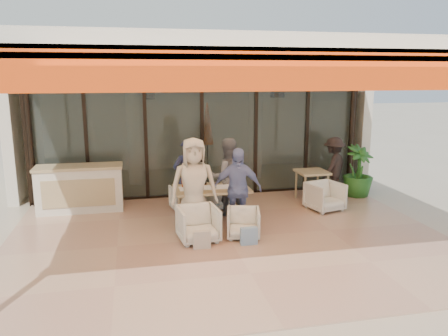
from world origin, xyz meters
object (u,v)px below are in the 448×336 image
object	(u,v)px
chair_far_right	(222,194)
chair_near_right	(243,222)
diner_navy	(188,179)
diner_cream	(194,186)
diner_grey	(227,177)
side_table	(312,175)
side_chair	(325,195)
diner_periwinkle	(237,189)
chair_far_left	(185,197)
chair_near_left	(198,222)
standing_woman	(334,167)
potted_palm	(358,171)
host_counter	(80,188)
dining_table	(211,190)

from	to	relation	value
chair_far_right	chair_near_right	distance (m)	1.90
diner_navy	diner_cream	world-z (taller)	diner_cream
diner_grey	side_table	xyz separation A→B (m)	(2.19, 0.58, -0.20)
diner_grey	side_chair	world-z (taller)	diner_grey
diner_periwinkle	side_chair	xyz separation A→B (m)	(2.19, 0.73, -0.45)
chair_far_left	diner_periwinkle	world-z (taller)	diner_periwinkle
chair_near_left	standing_woman	size ratio (longest dim) A/B	0.48
diner_navy	diner_grey	bearing A→B (deg)	173.60
diner_navy	diner_cream	bearing A→B (deg)	83.60
chair_far_left	potted_palm	xyz separation A→B (m)	(4.30, 0.22, 0.33)
chair_far_left	standing_woman	world-z (taller)	standing_woman
host_counter	diner_grey	distance (m)	3.24
chair_far_left	diner_grey	world-z (taller)	diner_grey
chair_far_left	diner_cream	bearing A→B (deg)	79.01
chair_far_left	potted_palm	world-z (taller)	potted_palm
potted_palm	side_chair	bearing A→B (deg)	-144.99
side_table	potted_palm	distance (m)	1.28
diner_grey	potted_palm	size ratio (longest dim) A/B	1.29
dining_table	standing_woman	world-z (taller)	standing_woman
host_counter	chair_far_right	xyz separation A→B (m)	(3.10, -0.37, -0.20)
chair_far_left	diner_grey	bearing A→B (deg)	138.25
potted_palm	diner_grey	bearing A→B (deg)	-168.20
chair_far_left	diner_periwinkle	bearing A→B (deg)	109.98
chair_far_right	potted_palm	world-z (taller)	potted_palm
standing_woman	dining_table	bearing A→B (deg)	-16.44
chair_near_left	chair_near_right	bearing A→B (deg)	-5.87
host_counter	diner_grey	world-z (taller)	diner_grey
chair_far_left	side_table	world-z (taller)	side_table
diner_navy	diner_periwinkle	distance (m)	1.23
potted_palm	chair_far_right	bearing A→B (deg)	-176.32
host_counter	diner_cream	world-z (taller)	diner_cream
chair_near_left	diner_navy	world-z (taller)	diner_navy
dining_table	chair_far_right	bearing A→B (deg)	65.73
chair_far_left	potted_palm	size ratio (longest dim) A/B	0.48
chair_near_left	diner_navy	xyz separation A→B (m)	(0.00, 1.40, 0.49)
diner_cream	side_table	size ratio (longest dim) A/B	2.46
chair_far_right	side_table	bearing A→B (deg)	173.50
diner_cream	host_counter	bearing A→B (deg)	141.81
diner_periwinkle	potted_palm	world-z (taller)	diner_periwinkle
chair_near_left	side_chair	bearing A→B (deg)	16.29
chair_near_right	potted_palm	bearing A→B (deg)	44.85
chair_near_left	diner_grey	bearing A→B (deg)	53.17
host_counter	chair_far_right	bearing A→B (deg)	-6.88
diner_grey	chair_far_right	bearing A→B (deg)	-92.77
chair_near_right	diner_cream	size ratio (longest dim) A/B	0.33
side_chair	side_table	bearing A→B (deg)	74.86
standing_woman	potted_palm	xyz separation A→B (m)	(0.55, -0.22, -0.09)
diner_grey	potted_palm	world-z (taller)	diner_grey
chair_near_left	diner_cream	bearing A→B (deg)	84.13
host_counter	standing_woman	xyz separation A→B (m)	(6.01, 0.07, 0.21)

